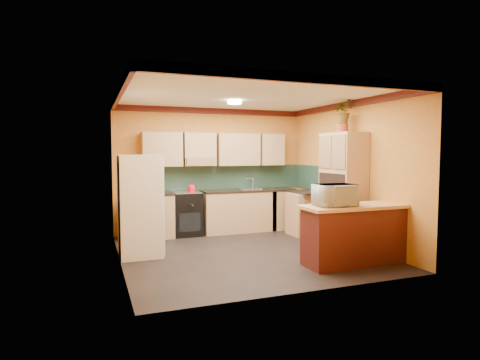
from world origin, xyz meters
The scene contains 15 objects.
room_shell centered at (0.02, 0.28, 2.09)m, with size 4.24×4.24×2.72m.
base_cabinets_back centered at (-0.02, 1.80, 0.44)m, with size 3.65×0.60×0.88m, color tan.
countertop_back centered at (-0.02, 1.80, 0.90)m, with size 3.65×0.62×0.04m, color black.
stove centered at (-0.64, 1.80, 0.46)m, with size 0.58×0.58×0.91m, color black.
kettle centered at (-0.54, 1.75, 1.00)m, with size 0.17×0.17×0.18m, color red, non-canonical shape.
sink centered at (0.76, 1.80, 0.94)m, with size 0.48×0.40×0.03m, color silver.
base_cabinets_right centered at (1.80, 0.99, 0.44)m, with size 0.60×0.80×0.88m, color tan.
countertop_right centered at (1.80, 0.99, 0.90)m, with size 0.62×0.80×0.04m, color black.
fridge centered at (-1.75, 0.40, 0.85)m, with size 0.68×0.66×1.70m, color white.
pantry centered at (1.85, -0.16, 1.05)m, with size 0.48×0.90×2.10m, color tan.
fern_pot centered at (1.85, -0.11, 2.18)m, with size 0.22×0.22×0.16m, color #9A3C25.
fern centered at (1.85, -0.11, 2.49)m, with size 0.41×0.36×0.46m, color tan.
breakfast_bar centered at (1.41, -1.25, 0.44)m, with size 1.80×0.55×0.88m, color #542013.
bar_top centered at (1.41, -1.25, 0.91)m, with size 1.90×0.65×0.05m, color tan.
microwave centered at (0.95, -1.25, 1.10)m, with size 0.60×0.40×0.33m, color white.
Camera 1 is at (-2.51, -6.40, 1.75)m, focal length 30.00 mm.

